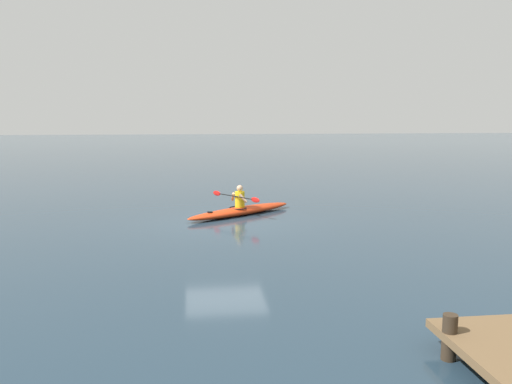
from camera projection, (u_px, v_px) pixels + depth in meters
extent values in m
plane|color=#233847|center=(225.00, 223.00, 15.99)|extent=(160.00, 160.00, 0.00)
ellipsoid|color=red|center=(241.00, 211.00, 17.37)|extent=(3.94, 3.10, 0.27)
torus|color=black|center=(238.00, 208.00, 17.26)|extent=(0.84, 0.84, 0.04)
cylinder|color=black|center=(210.00, 212.00, 16.47)|extent=(0.18, 0.18, 0.02)
cylinder|color=yellow|center=(240.00, 199.00, 17.28)|extent=(0.33, 0.33, 0.53)
sphere|color=tan|center=(240.00, 188.00, 17.23)|extent=(0.21, 0.21, 0.21)
cylinder|color=black|center=(235.00, 196.00, 17.13)|extent=(1.17, 1.61, 0.03)
ellipsoid|color=red|center=(255.00, 200.00, 16.42)|extent=(0.27, 0.35, 0.17)
ellipsoid|color=red|center=(217.00, 193.00, 17.84)|extent=(0.27, 0.35, 0.17)
cylinder|color=tan|center=(243.00, 198.00, 17.03)|extent=(0.30, 0.21, 0.34)
cylinder|color=tan|center=(233.00, 197.00, 17.41)|extent=(0.15, 0.32, 0.34)
cylinder|color=#382B1E|center=(449.00, 337.00, 7.00)|extent=(0.20, 0.20, 0.64)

